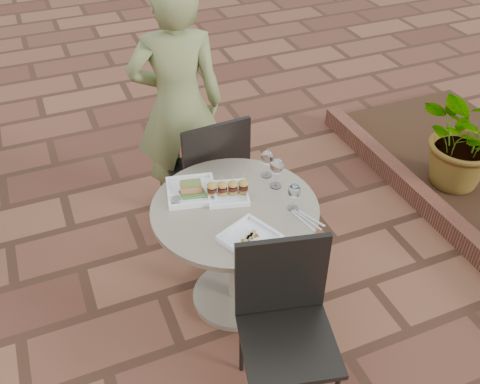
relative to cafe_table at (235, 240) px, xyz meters
name	(u,v)px	position (x,y,z in m)	size (l,w,h in m)	color
ground	(249,323)	(0.00, -0.22, -0.48)	(60.00, 60.00, 0.00)	brown
cafe_table	(235,240)	(0.00, 0.00, 0.00)	(0.90, 0.90, 0.73)	gray
chair_far	(211,168)	(0.08, 0.61, 0.07)	(0.47, 0.47, 0.93)	black
chair_near	(285,314)	(0.00, -0.62, 0.07)	(0.53, 0.53, 0.93)	black
diner	(178,106)	(0.00, 0.96, 0.35)	(0.61, 0.40, 1.68)	olive
plate_salmon	(191,190)	(-0.18, 0.20, 0.27)	(0.31, 0.31, 0.07)	white
plate_sliders	(228,190)	(0.00, 0.10, 0.28)	(0.27, 0.27, 0.14)	white
plate_tuna	(250,238)	(-0.03, -0.27, 0.26)	(0.32, 0.32, 0.03)	white
wine_glass_right	(294,192)	(0.28, -0.13, 0.36)	(0.07, 0.07, 0.16)	white
wine_glass_mid	(267,158)	(0.27, 0.19, 0.36)	(0.07, 0.07, 0.17)	white
wine_glass_far	(277,167)	(0.28, 0.08, 0.37)	(0.08, 0.08, 0.18)	white
steel_ramekin	(176,201)	(-0.28, 0.14, 0.27)	(0.05, 0.05, 0.04)	silver
cutlery_set	(307,220)	(0.30, -0.25, 0.25)	(0.09, 0.20, 0.00)	silver
planter_curb	(439,214)	(1.60, 0.08, -0.41)	(0.12, 3.00, 0.15)	brown
potted_plant_a	(468,135)	(1.98, 0.38, -0.01)	(0.74, 0.64, 0.82)	#33662D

